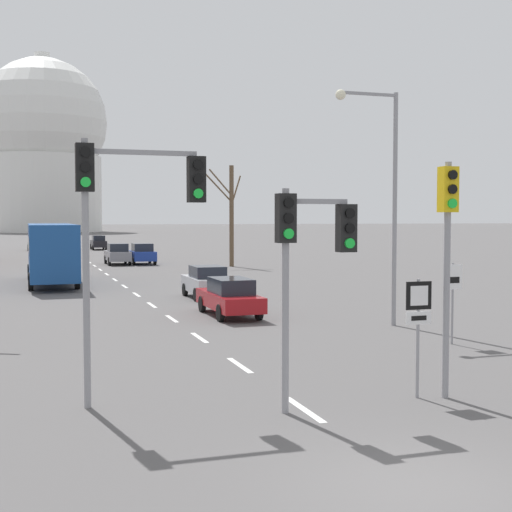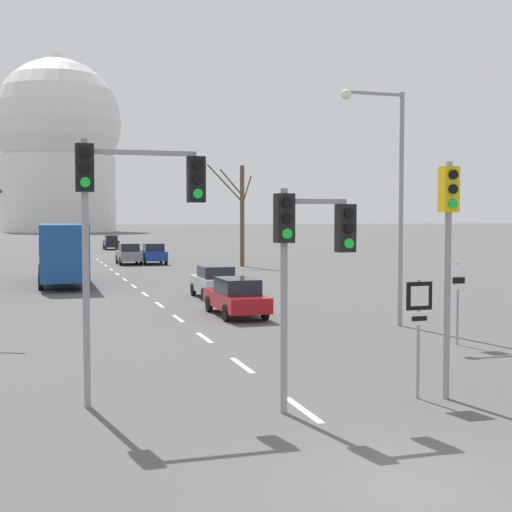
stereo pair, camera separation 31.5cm
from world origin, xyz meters
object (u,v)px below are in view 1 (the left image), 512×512
Objects in this scene: route_sign_post at (418,317)px; city_bus at (52,249)px; speed_limit_sign at (453,289)px; traffic_signal_near_left at (125,204)px; sedan_far_left at (118,254)px; traffic_signal_centre_tall at (308,244)px; street_lamp_right at (384,183)px; sedan_far_right at (98,242)px; sedan_near_left at (207,282)px; traffic_signal_near_right at (448,234)px; sedan_near_right at (230,297)px; sedan_mid_centre at (35,244)px; sedan_distant_centre at (142,254)px.

route_sign_post is 30.07m from city_bus.
speed_limit_sign is 0.23× the size of city_bus.
traffic_signal_near_left is 44.89m from sedan_far_left.
traffic_signal_centre_tall is at bearing -141.48° from speed_limit_sign.
street_lamp_right reaches higher than sedan_far_right.
sedan_near_left is at bearing -87.76° from sedan_far_left.
traffic_signal_near_right is 46.09m from sedan_far_left.
traffic_signal_near_right is at bearing -110.60° from street_lamp_right.
street_lamp_right is at bearing 93.91° from speed_limit_sign.
sedan_far_right is (1.19, 28.18, -0.02)m from sedan_far_left.
traffic_signal_near_left reaches higher than traffic_signal_centre_tall.
sedan_near_right is 61.31m from sedan_mid_centre.
traffic_signal_centre_tall reaches higher than sedan_mid_centre.
traffic_signal_near_right is 0.47× the size of city_bus.
sedan_far_left is at bearing -78.03° from sedan_mid_centre.
sedan_mid_centre is (-4.12, 74.64, -2.56)m from traffic_signal_centre_tall.
sedan_near_right is at bearing -84.00° from sedan_mid_centre.
street_lamp_right reaches higher than sedan_near_left.
traffic_signal_near_left reaches higher than speed_limit_sign.
traffic_signal_near_left is 1.22× the size of sedan_far_right.
traffic_signal_near_right is 1.13× the size of sedan_far_right.
speed_limit_sign is 15.00m from sedan_near_left.
sedan_far_left is 0.41× the size of city_bus.
sedan_near_left is at bearing -90.18° from sedan_far_right.
traffic_signal_near_right is 30.41m from city_bus.
city_bus is (-6.14, 15.93, 1.28)m from sedan_near_right.
street_lamp_right is at bearing -62.13° from city_bus.
traffic_signal_near_left is at bearing -108.96° from sedan_near_left.
traffic_signal_centre_tall is at bearing -25.36° from traffic_signal_near_left.
sedan_near_right is at bearing 80.49° from traffic_signal_centre_tall.
route_sign_post reaches higher than sedan_near_left.
sedan_near_right is at bearing -68.93° from city_bus.
route_sign_post is 10.71m from street_lamp_right.
sedan_mid_centre is at bearing 95.61° from traffic_signal_near_right.
speed_limit_sign is 68.75m from sedan_far_right.
sedan_distant_centre is (-2.87, 36.20, -4.22)m from street_lamp_right.
traffic_signal_centre_tall is 29.87m from city_bus.
city_bus is (-0.48, 28.00, -2.09)m from traffic_signal_near_left.
route_sign_post reaches higher than sedan_near_right.
sedan_distant_centre is (7.27, 44.13, -3.27)m from traffic_signal_near_left.
route_sign_post is at bearing 162.41° from traffic_signal_near_right.
street_lamp_right is at bearing -82.47° from sedan_far_left.
city_bus is (-5.78, -16.46, 1.17)m from sedan_far_left.
sedan_distant_centre is at bearing 94.47° from speed_limit_sign.
traffic_signal_near_right is 3.21m from traffic_signal_centre_tall.
sedan_far_left is at bearing 97.53° from street_lamp_right.
route_sign_post is 74.00m from sedan_far_right.
sedan_distant_centre is at bearing 94.53° from street_lamp_right.
sedan_far_left is (-4.83, 36.53, -4.21)m from street_lamp_right.
route_sign_post is 0.31× the size of street_lamp_right.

